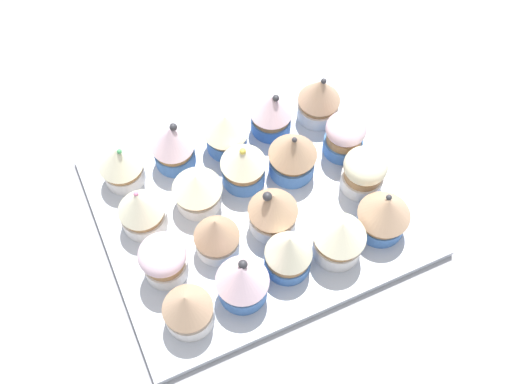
% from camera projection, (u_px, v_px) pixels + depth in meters
% --- Properties ---
extents(ground_plane, '(1.80, 1.80, 0.03)m').
position_uv_depth(ground_plane, '(256.00, 213.00, 0.83)').
color(ground_plane, '#9E9EA3').
extents(baking_tray, '(0.33, 0.39, 0.01)m').
position_uv_depth(baking_tray, '(256.00, 206.00, 0.81)').
color(baking_tray, silver).
rests_on(baking_tray, ground_plane).
extents(cupcake_0, '(0.06, 0.06, 0.07)m').
position_uv_depth(cupcake_0, '(121.00, 164.00, 0.79)').
color(cupcake_0, white).
rests_on(cupcake_0, baking_tray).
extents(cupcake_1, '(0.06, 0.06, 0.07)m').
position_uv_depth(cupcake_1, '(141.00, 210.00, 0.76)').
color(cupcake_1, white).
rests_on(cupcake_1, baking_tray).
extents(cupcake_2, '(0.06, 0.06, 0.07)m').
position_uv_depth(cupcake_2, '(164.00, 260.00, 0.73)').
color(cupcake_2, white).
rests_on(cupcake_2, baking_tray).
extents(cupcake_3, '(0.06, 0.06, 0.07)m').
position_uv_depth(cupcake_3, '(188.00, 308.00, 0.70)').
color(cupcake_3, white).
rests_on(cupcake_3, baking_tray).
extents(cupcake_4, '(0.06, 0.06, 0.08)m').
position_uv_depth(cupcake_4, '(173.00, 145.00, 0.80)').
color(cupcake_4, '#477AC6').
rests_on(cupcake_4, baking_tray).
extents(cupcake_5, '(0.06, 0.06, 0.06)m').
position_uv_depth(cupcake_5, '(197.00, 189.00, 0.78)').
color(cupcake_5, white).
rests_on(cupcake_5, baking_tray).
extents(cupcake_6, '(0.06, 0.06, 0.07)m').
position_uv_depth(cupcake_6, '(216.00, 234.00, 0.74)').
color(cupcake_6, white).
rests_on(cupcake_6, baking_tray).
extents(cupcake_7, '(0.06, 0.06, 0.08)m').
position_uv_depth(cupcake_7, '(242.00, 280.00, 0.71)').
color(cupcake_7, '#477AC6').
rests_on(cupcake_7, baking_tray).
extents(cupcake_8, '(0.06, 0.06, 0.07)m').
position_uv_depth(cupcake_8, '(223.00, 132.00, 0.81)').
color(cupcake_8, '#477AC6').
rests_on(cupcake_8, baking_tray).
extents(cupcake_9, '(0.06, 0.06, 0.07)m').
position_uv_depth(cupcake_9, '(245.00, 165.00, 0.79)').
color(cupcake_9, '#477AC6').
rests_on(cupcake_9, baking_tray).
extents(cupcake_10, '(0.06, 0.06, 0.08)m').
position_uv_depth(cupcake_10, '(273.00, 210.00, 0.75)').
color(cupcake_10, white).
rests_on(cupcake_10, baking_tray).
extents(cupcake_11, '(0.06, 0.06, 0.08)m').
position_uv_depth(cupcake_11, '(290.00, 251.00, 0.73)').
color(cupcake_11, '#477AC6').
rests_on(cupcake_11, baking_tray).
extents(cupcake_12, '(0.06, 0.06, 0.07)m').
position_uv_depth(cupcake_12, '(271.00, 112.00, 0.83)').
color(cupcake_12, '#477AC6').
rests_on(cupcake_12, baking_tray).
extents(cupcake_13, '(0.06, 0.06, 0.08)m').
position_uv_depth(cupcake_13, '(293.00, 154.00, 0.79)').
color(cupcake_13, '#477AC6').
rests_on(cupcake_13, baking_tray).
extents(cupcake_14, '(0.06, 0.06, 0.07)m').
position_uv_depth(cupcake_14, '(340.00, 237.00, 0.74)').
color(cupcake_14, white).
rests_on(cupcake_14, baking_tray).
extents(cupcake_15, '(0.06, 0.06, 0.08)m').
position_uv_depth(cupcake_15, '(319.00, 98.00, 0.84)').
color(cupcake_15, white).
rests_on(cupcake_15, baking_tray).
extents(cupcake_16, '(0.05, 0.05, 0.06)m').
position_uv_depth(cupcake_16, '(345.00, 135.00, 0.81)').
color(cupcake_16, '#477AC6').
rests_on(cupcake_16, baking_tray).
extents(cupcake_17, '(0.06, 0.06, 0.06)m').
position_uv_depth(cupcake_17, '(364.00, 171.00, 0.79)').
color(cupcake_17, white).
rests_on(cupcake_17, baking_tray).
extents(cupcake_18, '(0.07, 0.07, 0.07)m').
position_uv_depth(cupcake_18, '(384.00, 214.00, 0.75)').
color(cupcake_18, '#477AC6').
rests_on(cupcake_18, baking_tray).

